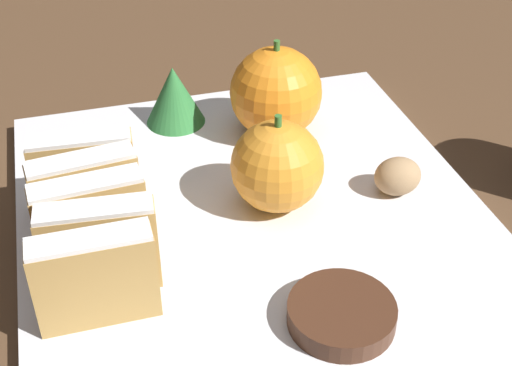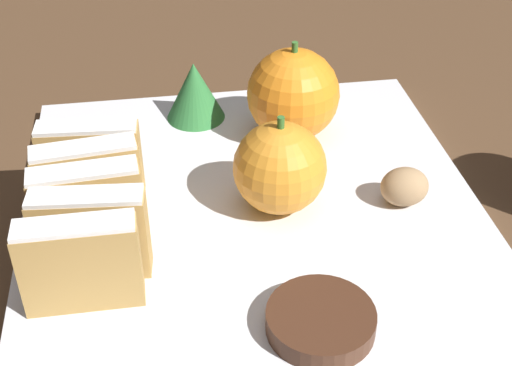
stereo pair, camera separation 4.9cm
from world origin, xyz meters
name	(u,v)px [view 2 (the right image)]	position (x,y,z in m)	size (l,w,h in m)	color
ground_plane	(256,230)	(0.00, 0.00, 0.00)	(6.00, 6.00, 0.00)	#513823
serving_platter	(256,223)	(0.00, 0.00, 0.01)	(0.33, 0.38, 0.01)	white
stollen_slice_front	(80,264)	(-0.12, -0.07, 0.04)	(0.07, 0.02, 0.06)	tan
stollen_slice_second	(91,234)	(-0.11, -0.04, 0.04)	(0.07, 0.03, 0.06)	tan
stollen_slice_third	(88,208)	(-0.11, -0.01, 0.04)	(0.07, 0.03, 0.06)	tan
stollen_slice_fourth	(89,184)	(-0.11, 0.02, 0.04)	(0.07, 0.03, 0.06)	tan
stollen_slice_fifth	(91,162)	(-0.11, 0.04, 0.04)	(0.07, 0.02, 0.06)	tan
orange_near	(293,94)	(0.05, 0.11, 0.05)	(0.08, 0.08, 0.08)	orange
orange_far	(280,168)	(0.02, 0.01, 0.05)	(0.07, 0.07, 0.08)	orange
walnut	(405,187)	(0.11, 0.00, 0.03)	(0.04, 0.03, 0.03)	tan
chocolate_cookie	(321,321)	(0.02, -0.11, 0.02)	(0.07, 0.07, 0.01)	#472819
evergreen_sprig	(195,91)	(-0.03, 0.15, 0.04)	(0.05, 0.05, 0.05)	#2D7538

